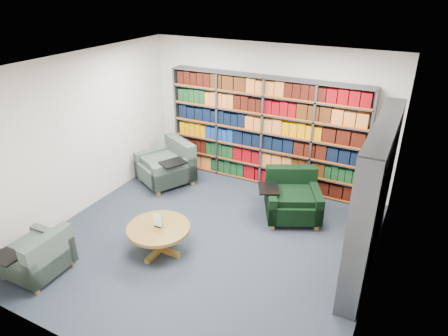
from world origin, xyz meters
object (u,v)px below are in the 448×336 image
at_px(chair_teal_left, 169,166).
at_px(chair_teal_front, 39,257).
at_px(chair_green_right, 292,198).
at_px(coffee_table, 159,232).

bearing_deg(chair_teal_left, chair_teal_front, -90.18).
bearing_deg(chair_green_right, chair_teal_front, -130.35).
bearing_deg(coffee_table, chair_teal_left, 120.23).
height_order(chair_teal_left, chair_teal_front, chair_teal_left).
height_order(chair_green_right, coffee_table, chair_green_right).
bearing_deg(chair_green_right, coffee_table, -127.07).
relative_size(chair_green_right, coffee_table, 1.27).
bearing_deg(coffee_table, chair_green_right, 52.93).
bearing_deg(chair_teal_front, chair_green_right, 49.65).
bearing_deg(chair_teal_left, chair_green_right, -2.28).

